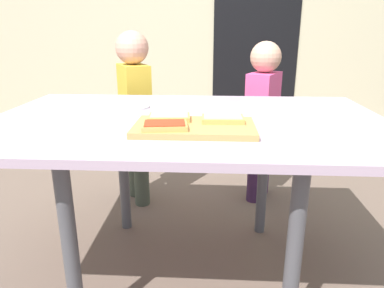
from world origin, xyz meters
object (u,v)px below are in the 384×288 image
(pizza_slice_far_left, at_px, (169,117))
(plate_white_left, at_px, (128,107))
(child_left, at_px, (135,106))
(pizza_slice_near_left, at_px, (165,126))
(pizza_slice_far_right, at_px, (223,119))
(dining_table, at_px, (187,135))
(cutting_board, at_px, (194,127))
(child_right, at_px, (262,111))

(pizza_slice_far_left, relative_size, plate_white_left, 0.82)
(plate_white_left, bearing_deg, child_left, 99.41)
(pizza_slice_near_left, xyz_separation_m, plate_white_left, (-0.21, 0.40, -0.03))
(child_left, bearing_deg, pizza_slice_far_right, -59.26)
(pizza_slice_far_left, height_order, pizza_slice_far_right, same)
(pizza_slice_far_left, xyz_separation_m, plate_white_left, (-0.21, 0.29, -0.03))
(dining_table, relative_size, plate_white_left, 8.26)
(cutting_board, bearing_deg, child_right, 69.25)
(pizza_slice_far_left, distance_m, child_right, 1.02)
(dining_table, relative_size, pizza_slice_near_left, 9.79)
(pizza_slice_far_right, bearing_deg, pizza_slice_far_left, 176.86)
(pizza_slice_far_right, xyz_separation_m, child_left, (-0.49, 0.82, -0.13))
(pizza_slice_far_left, height_order, child_left, child_left)
(pizza_slice_far_right, height_order, pizza_slice_near_left, same)
(pizza_slice_near_left, bearing_deg, pizza_slice_far_left, 89.16)
(cutting_board, distance_m, child_right, 1.03)
(plate_white_left, bearing_deg, pizza_slice_near_left, -62.15)
(pizza_slice_far_right, distance_m, pizza_slice_near_left, 0.22)
(pizza_slice_near_left, relative_size, child_right, 0.16)
(cutting_board, height_order, pizza_slice_far_right, pizza_slice_far_right)
(dining_table, xyz_separation_m, pizza_slice_near_left, (-0.06, -0.23, 0.10))
(cutting_board, height_order, child_left, child_left)
(child_right, bearing_deg, plate_white_left, -137.55)
(pizza_slice_near_left, distance_m, child_right, 1.12)
(cutting_board, bearing_deg, pizza_slice_near_left, -147.94)
(child_left, xyz_separation_m, child_right, (0.75, 0.09, -0.04))
(pizza_slice_near_left, height_order, child_right, child_right)
(pizza_slice_far_right, relative_size, pizza_slice_near_left, 0.94)
(dining_table, xyz_separation_m, child_right, (0.40, 0.78, -0.07))
(dining_table, xyz_separation_m, cutting_board, (0.04, -0.17, 0.08))
(dining_table, bearing_deg, plate_white_left, 147.73)
(pizza_slice_far_right, xyz_separation_m, plate_white_left, (-0.40, 0.30, -0.03))
(dining_table, bearing_deg, cutting_board, -78.33)
(dining_table, distance_m, pizza_slice_near_left, 0.26)
(pizza_slice_far_left, bearing_deg, child_right, 63.24)
(dining_table, height_order, cutting_board, cutting_board)
(dining_table, bearing_deg, pizza_slice_near_left, -103.88)
(pizza_slice_near_left, relative_size, plate_white_left, 0.84)
(dining_table, distance_m, pizza_slice_far_right, 0.21)
(cutting_board, distance_m, child_left, 0.96)
(cutting_board, bearing_deg, pizza_slice_far_right, 25.43)
(plate_white_left, relative_size, child_left, 0.18)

